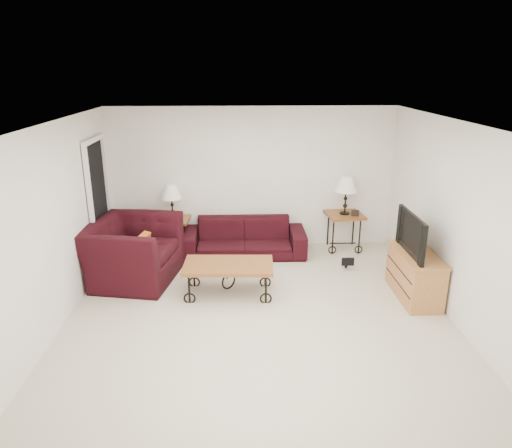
{
  "coord_description": "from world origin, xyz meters",
  "views": [
    {
      "loc": [
        -0.24,
        -5.59,
        3.11
      ],
      "look_at": [
        0.0,
        0.7,
        1.0
      ],
      "focal_mm": 32.79,
      "sensor_mm": 36.0,
      "label": 1
    }
  ],
  "objects_px": {
    "coffee_table": "(229,279)",
    "armchair": "(132,251)",
    "tv_stand": "(415,275)",
    "side_table_left": "(174,235)",
    "side_table_right": "(343,232)",
    "sofa": "(244,238)",
    "television": "(418,234)",
    "backpack": "(347,257)",
    "lamp_left": "(172,202)",
    "lamp_right": "(346,195)"
  },
  "relations": [
    {
      "from": "coffee_table",
      "to": "armchair",
      "type": "bearing_deg",
      "value": 158.48
    },
    {
      "from": "tv_stand",
      "to": "side_table_left",
      "type": "bearing_deg",
      "value": 152.8
    },
    {
      "from": "side_table_left",
      "to": "side_table_right",
      "type": "distance_m",
      "value": 3.01
    },
    {
      "from": "tv_stand",
      "to": "sofa",
      "type": "bearing_deg",
      "value": 144.87
    },
    {
      "from": "sofa",
      "to": "television",
      "type": "bearing_deg",
      "value": -35.36
    },
    {
      "from": "backpack",
      "to": "lamp_left",
      "type": "bearing_deg",
      "value": -177.93
    },
    {
      "from": "side_table_left",
      "to": "coffee_table",
      "type": "relative_size",
      "value": 0.48
    },
    {
      "from": "lamp_right",
      "to": "sofa",
      "type": "bearing_deg",
      "value": -174.23
    },
    {
      "from": "lamp_right",
      "to": "lamp_left",
      "type": "bearing_deg",
      "value": 180.0
    },
    {
      "from": "side_table_right",
      "to": "television",
      "type": "distance_m",
      "value": 2.05
    },
    {
      "from": "tv_stand",
      "to": "backpack",
      "type": "bearing_deg",
      "value": 125.79
    },
    {
      "from": "side_table_left",
      "to": "lamp_right",
      "type": "xyz_separation_m",
      "value": [
        3.01,
        0.0,
        0.7
      ]
    },
    {
      "from": "lamp_left",
      "to": "armchair",
      "type": "relative_size",
      "value": 0.43
    },
    {
      "from": "side_table_left",
      "to": "lamp_right",
      "type": "relative_size",
      "value": 0.91
    },
    {
      "from": "side_table_left",
      "to": "lamp_left",
      "type": "bearing_deg",
      "value": 0.0
    },
    {
      "from": "sofa",
      "to": "coffee_table",
      "type": "distance_m",
      "value": 1.54
    },
    {
      "from": "lamp_right",
      "to": "side_table_left",
      "type": "bearing_deg",
      "value": 180.0
    },
    {
      "from": "lamp_left",
      "to": "sofa",
      "type": "bearing_deg",
      "value": -8.31
    },
    {
      "from": "side_table_right",
      "to": "tv_stand",
      "type": "relative_size",
      "value": 0.6
    },
    {
      "from": "backpack",
      "to": "armchair",
      "type": "bearing_deg",
      "value": -157.09
    },
    {
      "from": "side_table_left",
      "to": "backpack",
      "type": "height_order",
      "value": "side_table_left"
    },
    {
      "from": "tv_stand",
      "to": "armchair",
      "type": "bearing_deg",
      "value": 169.66
    },
    {
      "from": "sofa",
      "to": "side_table_right",
      "type": "height_order",
      "value": "side_table_right"
    },
    {
      "from": "side_table_right",
      "to": "backpack",
      "type": "height_order",
      "value": "side_table_right"
    },
    {
      "from": "sofa",
      "to": "tv_stand",
      "type": "distance_m",
      "value": 2.92
    },
    {
      "from": "lamp_left",
      "to": "tv_stand",
      "type": "relative_size",
      "value": 0.55
    },
    {
      "from": "lamp_left",
      "to": "backpack",
      "type": "bearing_deg",
      "value": -16.3
    },
    {
      "from": "sofa",
      "to": "television",
      "type": "xyz_separation_m",
      "value": [
        2.37,
        -1.68,
        0.64
      ]
    },
    {
      "from": "lamp_right",
      "to": "tv_stand",
      "type": "bearing_deg",
      "value": -71.87
    },
    {
      "from": "lamp_left",
      "to": "television",
      "type": "height_order",
      "value": "television"
    },
    {
      "from": "coffee_table",
      "to": "armchair",
      "type": "relative_size",
      "value": 0.89
    },
    {
      "from": "coffee_table",
      "to": "television",
      "type": "bearing_deg",
      "value": -3.68
    },
    {
      "from": "side_table_left",
      "to": "television",
      "type": "bearing_deg",
      "value": -27.33
    },
    {
      "from": "side_table_left",
      "to": "tv_stand",
      "type": "relative_size",
      "value": 0.55
    },
    {
      "from": "lamp_right",
      "to": "armchair",
      "type": "height_order",
      "value": "lamp_right"
    },
    {
      "from": "coffee_table",
      "to": "sofa",
      "type": "bearing_deg",
      "value": 81.0
    },
    {
      "from": "side_table_left",
      "to": "lamp_left",
      "type": "relative_size",
      "value": 1.0
    },
    {
      "from": "side_table_right",
      "to": "lamp_left",
      "type": "relative_size",
      "value": 1.1
    },
    {
      "from": "lamp_right",
      "to": "armchair",
      "type": "relative_size",
      "value": 0.47
    },
    {
      "from": "side_table_left",
      "to": "lamp_right",
      "type": "height_order",
      "value": "lamp_right"
    },
    {
      "from": "lamp_right",
      "to": "tv_stand",
      "type": "height_order",
      "value": "lamp_right"
    },
    {
      "from": "lamp_right",
      "to": "armchair",
      "type": "xyz_separation_m",
      "value": [
        -3.5,
        -1.11,
        -0.54
      ]
    },
    {
      "from": "lamp_left",
      "to": "lamp_right",
      "type": "relative_size",
      "value": 0.91
    },
    {
      "from": "backpack",
      "to": "side_table_right",
      "type": "bearing_deg",
      "value": 100.06
    },
    {
      "from": "lamp_left",
      "to": "side_table_right",
      "type": "bearing_deg",
      "value": 0.0
    },
    {
      "from": "coffee_table",
      "to": "tv_stand",
      "type": "height_order",
      "value": "tv_stand"
    },
    {
      "from": "side_table_left",
      "to": "side_table_right",
      "type": "relative_size",
      "value": 0.91
    },
    {
      "from": "side_table_left",
      "to": "tv_stand",
      "type": "bearing_deg",
      "value": -27.2
    },
    {
      "from": "lamp_right",
      "to": "television",
      "type": "relative_size",
      "value": 0.67
    },
    {
      "from": "side_table_right",
      "to": "armchair",
      "type": "distance_m",
      "value": 3.67
    }
  ]
}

